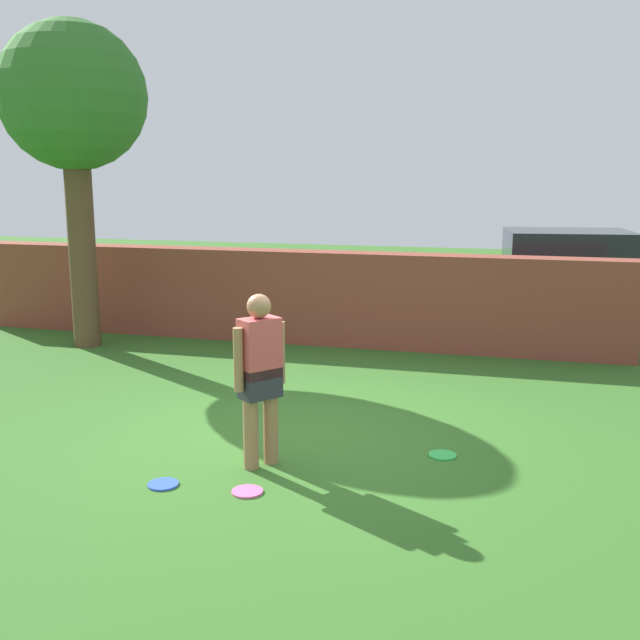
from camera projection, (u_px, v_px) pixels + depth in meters
The scene contains 8 objects.
ground_plane at pixel (291, 438), 7.73m from camera, with size 40.00×40.00×0.00m, color #336623.
brick_wall at pixel (281, 296), 12.04m from camera, with size 10.72×0.50×1.46m, color brown.
tree at pixel (73, 103), 11.11m from camera, with size 2.18×2.18×4.88m.
person at pixel (260, 372), 6.84m from camera, with size 0.39×0.45×1.62m.
car at pixel (566, 281), 12.69m from camera, with size 4.39×2.34×1.72m.
frisbee_blue at pixel (163, 484), 6.57m from camera, with size 0.27×0.27×0.02m, color blue.
frisbee_pink at pixel (247, 491), 6.42m from camera, with size 0.27×0.27×0.02m, color pink.
frisbee_green at pixel (442, 455), 7.24m from camera, with size 0.27×0.27×0.02m, color green.
Camera 1 is at (2.20, -7.01, 2.70)m, focal length 42.24 mm.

